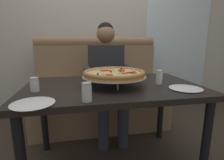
{
  "coord_description": "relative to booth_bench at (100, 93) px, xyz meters",
  "views": [
    {
      "loc": [
        -0.26,
        -1.32,
        1.06
      ],
      "look_at": [
        -0.0,
        0.02,
        0.76
      ],
      "focal_mm": 28.03,
      "sensor_mm": 36.0,
      "label": 1
    }
  ],
  "objects": [
    {
      "name": "plate_near_left",
      "position": [
        -0.51,
        -1.23,
        0.33
      ],
      "size": [
        0.24,
        0.24,
        0.02
      ],
      "color": "white",
      "rests_on": "dining_table"
    },
    {
      "name": "shaker_parmesan",
      "position": [
        -0.22,
        -1.24,
        0.37
      ],
      "size": [
        0.06,
        0.06,
        0.11
      ],
      "color": "white",
      "rests_on": "dining_table"
    },
    {
      "name": "back_wall_with_window",
      "position": [
        0.0,
        0.57,
        1.0
      ],
      "size": [
        6.0,
        0.12,
        2.8
      ],
      "primitive_type": "cube",
      "color": "beige",
      "rests_on": "ground_plane"
    },
    {
      "name": "dining_table",
      "position": [
        0.0,
        -0.89,
        0.24
      ],
      "size": [
        1.35,
        0.84,
        0.72
      ],
      "color": "black",
      "rests_on": "ground_plane"
    },
    {
      "name": "shaker_oregano",
      "position": [
        -0.56,
        -0.96,
        0.37
      ],
      "size": [
        0.06,
        0.06,
        0.1
      ],
      "color": "white",
      "rests_on": "dining_table"
    },
    {
      "name": "booth_bench",
      "position": [
        0.0,
        0.0,
        0.0
      ],
      "size": [
        1.63,
        0.78,
        1.13
      ],
      "color": "#937556",
      "rests_on": "ground_plane"
    },
    {
      "name": "shaker_pepper_flakes",
      "position": [
        0.37,
        -0.93,
        0.37
      ],
      "size": [
        0.05,
        0.05,
        0.11
      ],
      "color": "white",
      "rests_on": "dining_table"
    },
    {
      "name": "pizza",
      "position": [
        0.01,
        -0.9,
        0.42
      ],
      "size": [
        0.49,
        0.49,
        0.13
      ],
      "color": "silver",
      "rests_on": "dining_table"
    },
    {
      "name": "diner_main",
      "position": [
        0.06,
        -0.27,
        0.31
      ],
      "size": [
        0.54,
        0.64,
        1.27
      ],
      "color": "#2D3342",
      "rests_on": "ground_plane"
    },
    {
      "name": "window_panel",
      "position": [
        1.36,
        0.5,
        1.0
      ],
      "size": [
        1.1,
        0.02,
        2.8
      ],
      "primitive_type": "cube",
      "color": "white",
      "rests_on": "ground_plane"
    },
    {
      "name": "patio_chair",
      "position": [
        1.55,
        1.29,
        0.13
      ],
      "size": [
        0.42,
        0.43,
        0.86
      ],
      "color": "black",
      "rests_on": "ground_plane"
    },
    {
      "name": "plate_near_right",
      "position": [
        0.5,
        -1.1,
        0.33
      ],
      "size": [
        0.24,
        0.24,
        0.02
      ],
      "color": "white",
      "rests_on": "dining_table"
    }
  ]
}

